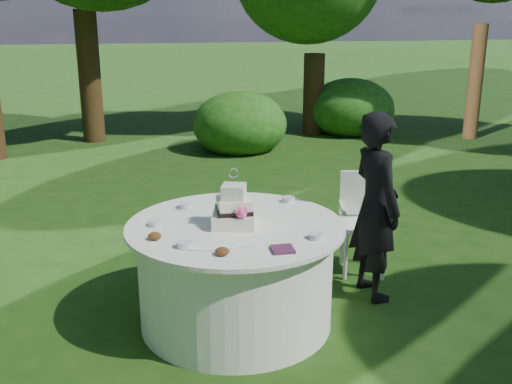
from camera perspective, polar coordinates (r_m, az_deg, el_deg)
ground at (r=4.58m, az=-1.89°, el=-12.17°), size 80.00×80.00×0.00m
napkins at (r=3.80m, az=2.55°, el=-5.47°), size 0.14×0.14×0.02m
feather_plume at (r=3.85m, az=-2.96°, el=-5.22°), size 0.48×0.07×0.01m
guest at (r=4.78m, az=11.34°, el=-1.34°), size 0.43×0.59×1.51m
table at (r=4.40m, az=-1.93°, el=-7.75°), size 1.56×1.56×0.77m
cake at (r=4.19m, az=-2.10°, el=-1.75°), size 0.35×0.35×0.42m
chair at (r=5.32m, az=10.14°, el=-2.10°), size 0.48×0.48×0.88m
votives at (r=4.27m, az=-2.82°, el=-2.72°), size 1.15×0.91×0.04m
petal_cups at (r=3.87m, az=-6.56°, el=-4.88°), size 0.49×0.44×0.05m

